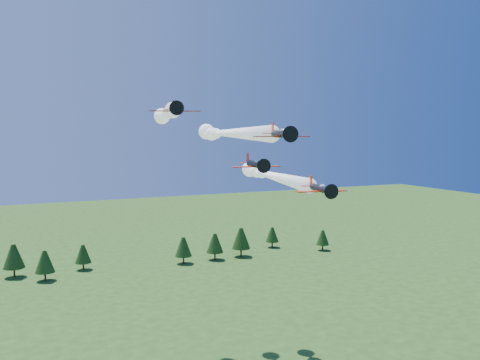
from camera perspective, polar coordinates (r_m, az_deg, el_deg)
name	(u,v)px	position (r m, az deg, el deg)	size (l,w,h in m)	color
plane_lead	(228,133)	(106.23, -1.30, 5.02)	(16.85, 60.38, 3.70)	black
plane_left	(165,115)	(110.07, -8.01, 6.92)	(16.95, 49.70, 3.70)	black
plane_right	(271,175)	(111.22, 3.29, 0.49)	(14.22, 47.54, 3.70)	black
plane_slot	(255,164)	(90.60, 1.63, 1.68)	(8.59, 9.36, 3.00)	black
treeline	(111,251)	(191.97, -13.58, -7.35)	(170.44, 18.81, 11.38)	#382314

